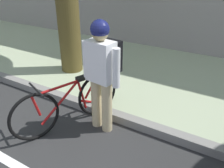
% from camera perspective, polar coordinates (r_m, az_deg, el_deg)
% --- Properties ---
extents(bicycle_at_curb, '(1.65, 0.72, 0.77)m').
position_cam_1_polar(bicycle_at_curb, '(3.52, -10.41, -4.61)').
color(bicycle_at_curb, black).
rests_on(bicycle_at_curb, ground).
extents(cyclist_with_backpack, '(0.44, 0.62, 1.62)m').
position_cam_1_polar(cyclist_with_backpack, '(3.16, -2.37, 4.16)').
color(cyclist_with_backpack, '#C6B284').
rests_on(cyclist_with_backpack, ground).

